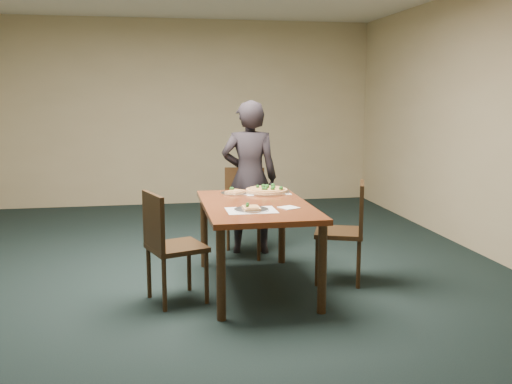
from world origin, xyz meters
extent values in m
plane|color=black|center=(0.00, 0.00, 0.00)|extent=(8.00, 8.00, 0.00)
plane|color=tan|center=(0.00, 4.00, 1.40)|extent=(6.00, 0.00, 6.00)
plane|color=tan|center=(0.00, -4.00, 1.40)|extent=(6.00, 0.00, 6.00)
cube|color=#5A2512|center=(0.46, -0.11, 0.73)|extent=(0.90, 1.50, 0.04)
cylinder|color=black|center=(0.07, -0.80, 0.35)|extent=(0.07, 0.07, 0.70)
cylinder|color=black|center=(0.07, 0.58, 0.35)|extent=(0.07, 0.07, 0.70)
cylinder|color=black|center=(0.85, -0.80, 0.35)|extent=(0.07, 0.07, 0.70)
cylinder|color=black|center=(0.85, 0.58, 0.35)|extent=(0.07, 0.07, 0.70)
cube|color=black|center=(0.51, 0.90, 0.45)|extent=(0.51, 0.51, 0.04)
cylinder|color=black|center=(0.29, 0.78, 0.21)|extent=(0.04, 0.04, 0.43)
cylinder|color=black|center=(0.38, 1.12, 0.21)|extent=(0.04, 0.04, 0.43)
cylinder|color=black|center=(0.63, 0.68, 0.21)|extent=(0.04, 0.04, 0.43)
cylinder|color=black|center=(0.73, 1.03, 0.21)|extent=(0.04, 0.04, 0.43)
cube|color=black|center=(0.55, 1.09, 0.69)|extent=(0.41, 0.14, 0.44)
cube|color=black|center=(-0.23, -0.32, 0.45)|extent=(0.54, 0.54, 0.04)
cylinder|color=black|center=(0.00, -0.43, 0.21)|extent=(0.04, 0.04, 0.43)
cylinder|color=black|center=(-0.34, -0.55, 0.21)|extent=(0.04, 0.04, 0.43)
cylinder|color=black|center=(-0.12, -0.09, 0.21)|extent=(0.04, 0.04, 0.43)
cylinder|color=black|center=(-0.46, -0.21, 0.21)|extent=(0.04, 0.04, 0.43)
cube|color=black|center=(-0.41, -0.38, 0.69)|extent=(0.17, 0.41, 0.44)
cube|color=black|center=(1.23, -0.07, 0.45)|extent=(0.54, 0.54, 0.04)
cylinder|color=black|center=(1.12, 0.16, 0.21)|extent=(0.04, 0.04, 0.43)
cylinder|color=black|center=(1.46, 0.03, 0.21)|extent=(0.04, 0.04, 0.43)
cylinder|color=black|center=(1.00, -0.18, 0.21)|extent=(0.04, 0.04, 0.43)
cylinder|color=black|center=(1.33, -0.31, 0.21)|extent=(0.04, 0.04, 0.43)
cube|color=black|center=(1.41, -0.14, 0.69)|extent=(0.18, 0.41, 0.44)
imported|color=black|center=(0.60, 1.03, 0.81)|extent=(0.65, 0.48, 1.62)
cube|color=white|center=(0.66, 0.42, 0.75)|extent=(0.42, 0.32, 0.00)
cube|color=white|center=(0.37, -0.40, 0.75)|extent=(0.40, 0.30, 0.00)
cylinder|color=silver|center=(0.66, 0.42, 0.76)|extent=(0.44, 0.44, 0.01)
cylinder|color=tan|center=(0.66, 0.42, 0.77)|extent=(0.39, 0.39, 0.02)
cylinder|color=#DEC774|center=(0.66, 0.42, 0.79)|extent=(0.35, 0.35, 0.01)
sphere|color=#144013|center=(0.70, 0.32, 0.80)|extent=(0.04, 0.04, 0.04)
sphere|color=#144013|center=(0.61, 0.34, 0.80)|extent=(0.03, 0.03, 0.03)
sphere|color=#144013|center=(0.74, 0.50, 0.80)|extent=(0.04, 0.04, 0.04)
sphere|color=#144013|center=(0.66, 0.44, 0.80)|extent=(0.04, 0.04, 0.04)
sphere|color=#144013|center=(0.67, 0.46, 0.80)|extent=(0.04, 0.04, 0.04)
sphere|color=#144013|center=(0.66, 0.46, 0.80)|extent=(0.04, 0.04, 0.04)
sphere|color=#144013|center=(0.73, 0.42, 0.80)|extent=(0.03, 0.03, 0.03)
sphere|color=#144013|center=(0.64, 0.46, 0.80)|extent=(0.04, 0.04, 0.04)
sphere|color=#144013|center=(0.64, 0.33, 0.80)|extent=(0.03, 0.03, 0.03)
sphere|color=#144013|center=(0.58, 0.47, 0.80)|extent=(0.03, 0.03, 0.03)
sphere|color=#144013|center=(0.78, 0.32, 0.80)|extent=(0.04, 0.04, 0.04)
cylinder|color=silver|center=(0.37, -0.40, 0.76)|extent=(0.28, 0.28, 0.01)
cube|color=tan|center=(0.37, -0.40, 0.77)|extent=(0.13, 0.17, 0.02)
cube|color=#DEC774|center=(0.37, -0.40, 0.78)|extent=(0.10, 0.14, 0.01)
sphere|color=#144013|center=(0.35, -0.35, 0.79)|extent=(0.03, 0.03, 0.03)
sphere|color=#144013|center=(0.33, -0.42, 0.79)|extent=(0.03, 0.03, 0.03)
cylinder|color=silver|center=(0.36, 0.42, 0.76)|extent=(0.28, 0.28, 0.01)
cube|color=tan|center=(0.36, 0.42, 0.77)|extent=(0.21, 0.21, 0.02)
cube|color=#DEC774|center=(0.36, 0.42, 0.78)|extent=(0.17, 0.17, 0.01)
sphere|color=#144013|center=(0.32, 0.46, 0.79)|extent=(0.03, 0.03, 0.03)
sphere|color=#144013|center=(0.33, 0.45, 0.79)|extent=(0.03, 0.03, 0.03)
cube|color=white|center=(0.69, -0.36, 0.75)|extent=(0.18, 0.18, 0.01)
camera|label=1|loc=(-0.40, -4.85, 1.67)|focal=40.00mm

